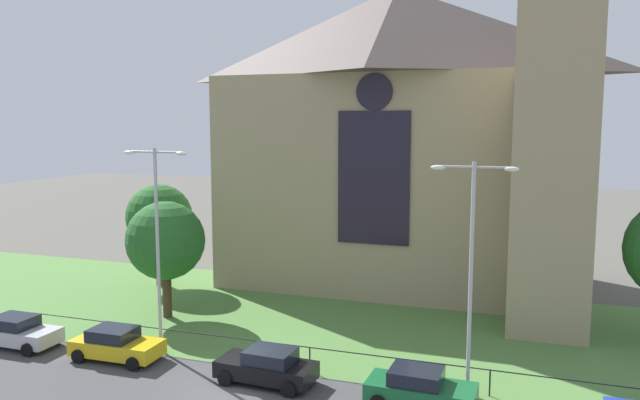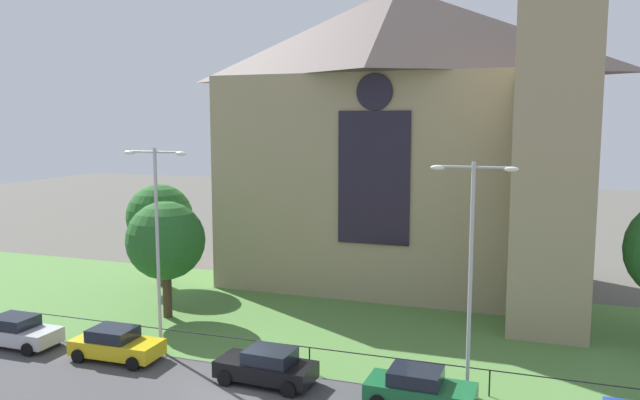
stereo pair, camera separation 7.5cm
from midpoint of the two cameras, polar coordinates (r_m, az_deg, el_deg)
name	(u,v)px [view 1 (the left image)]	position (r m, az deg, el deg)	size (l,w,h in m)	color
ground	(316,317)	(36.10, -0.45, -10.63)	(160.00, 160.00, 0.00)	#56544C
grass_verge	(303,327)	(34.32, -1.60, -11.59)	(120.00, 20.00, 0.01)	#517F3D
church_building	(405,134)	(42.32, 7.75, 6.05)	(23.20, 16.20, 26.00)	tan
iron_railing	(310,350)	(28.35, -1.02, -13.60)	(31.04, 0.07, 1.13)	black
tree_left_near	(165,241)	(36.01, -14.03, -3.65)	(4.42, 4.42, 6.64)	#423021
tree_left_far	(159,218)	(43.14, -14.56, -1.58)	(4.42, 4.42, 6.92)	brown
streetlamp_near	(157,227)	(30.34, -14.78, -2.40)	(3.37, 0.26, 9.84)	#B2B2B7
streetlamp_far	(472,252)	(25.41, 13.64, -4.64)	(3.37, 0.26, 9.48)	#B2B2B7
parked_car_silver	(17,332)	(34.78, -26.09, -10.78)	(4.20, 2.03, 1.51)	#B7B7BC
parked_car_yellow	(116,344)	(31.21, -18.24, -12.44)	(4.23, 2.09, 1.51)	gold
parked_car_black	(267,366)	(27.33, -4.95, -14.95)	(4.28, 2.19, 1.51)	black
parked_car_green	(420,389)	(25.50, 9.05, -16.69)	(4.24, 2.11, 1.51)	#196033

